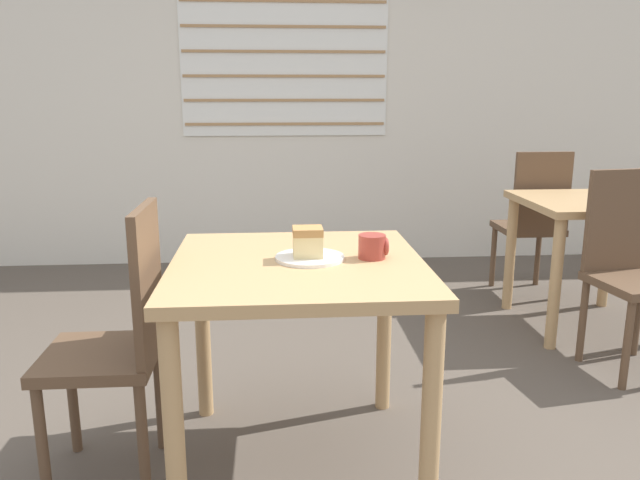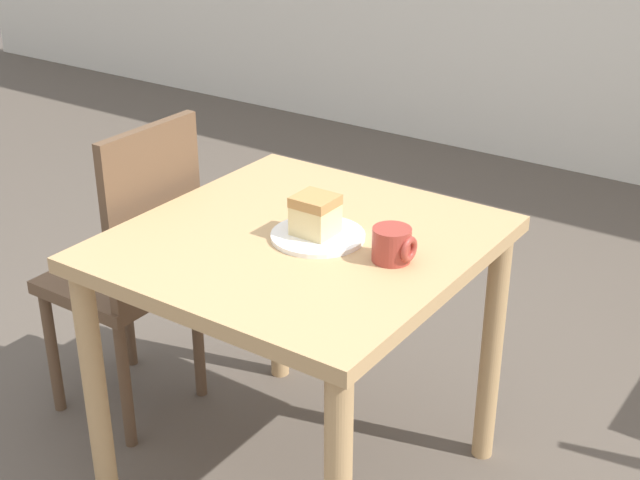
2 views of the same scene
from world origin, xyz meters
TOP-DOWN VIEW (x-y plane):
  - dining_table_near at (-0.03, 0.20)m, footprint 0.85×0.88m
  - chair_near_window at (-0.64, 0.19)m, footprint 0.38×0.38m
  - plate at (0.01, 0.22)m, footprint 0.23×0.23m
  - cake_slice at (0.00, 0.22)m, footprint 0.10×0.09m
  - coffee_mug at (0.22, 0.22)m, footprint 0.10×0.09m

SIDE VIEW (x-z plane):
  - chair_near_window at x=-0.64m, z-range 0.03..0.99m
  - dining_table_near at x=-0.03m, z-range 0.26..1.02m
  - plate at x=0.01m, z-range 0.76..0.77m
  - coffee_mug at x=0.22m, z-range 0.76..0.84m
  - cake_slice at x=0.00m, z-range 0.77..0.87m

